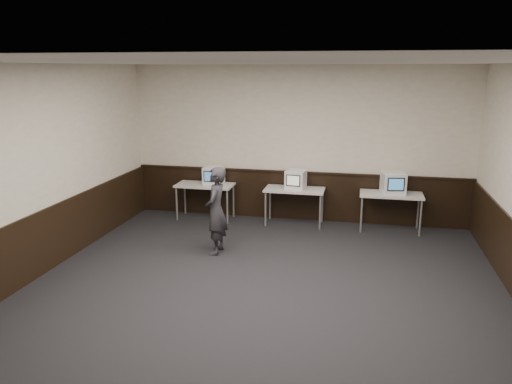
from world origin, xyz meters
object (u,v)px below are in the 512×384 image
emac_center (296,179)px  emac_right (393,183)px  desk_left (205,187)px  desk_right (391,197)px  desk_center (295,192)px  emac_left (214,176)px  person (216,211)px

emac_center → emac_right: emac_right is taller
desk_left → desk_right: same height
desk_center → emac_left: bearing=178.8°
desk_center → person: (-1.09, -1.90, 0.08)m
desk_left → emac_left: bearing=11.1°
desk_left → desk_center: 1.90m
desk_left → emac_center: emac_center is taller
emac_center → emac_right: 1.90m
desk_right → person: person is taller
desk_right → emac_left: (-3.62, 0.04, 0.26)m
desk_right → emac_left: emac_left is taller
desk_left → person: 2.07m
emac_right → person: 3.57m
desk_center → person: person is taller
emac_left → desk_center: bearing=3.9°
desk_left → emac_right: 3.83m
emac_right → person: bearing=-158.2°
person → emac_right: bearing=121.4°
person → emac_left: bearing=-163.0°
desk_center → emac_right: size_ratio=2.30×
emac_left → desk_right: bearing=4.5°
emac_center → person: 2.22m
emac_left → emac_center: size_ratio=0.97×
desk_center → emac_left: size_ratio=2.78×
emac_left → emac_center: emac_center is taller
emac_right → person: (-3.01, -1.91, -0.21)m
emac_left → emac_center: (1.74, -0.02, 0.00)m
desk_center → emac_center: 0.26m
desk_right → emac_right: 0.29m
desk_center → emac_left: 1.74m
desk_left → desk_right: (3.80, 0.00, 0.00)m
desk_right → emac_center: bearing=179.6°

